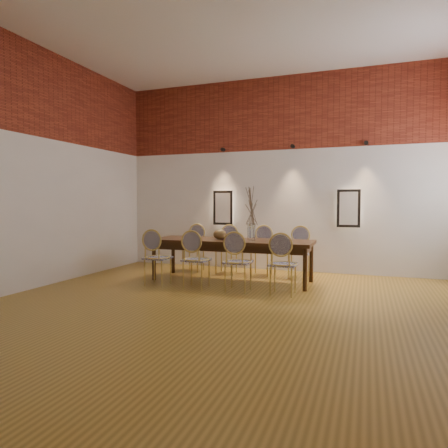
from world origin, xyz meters
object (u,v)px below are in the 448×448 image
(book, at_px, (229,239))
(chair_near_b, at_px, (196,260))
(chair_near_d, at_px, (283,264))
(dining_table, at_px, (232,260))
(bowl, at_px, (220,234))
(vase, at_px, (251,232))
(chair_far_d, at_px, (299,253))
(chair_far_a, at_px, (193,248))
(chair_near_c, at_px, (238,262))
(chair_far_c, at_px, (261,251))
(chair_near_a, at_px, (158,258))
(chair_far_b, at_px, (226,250))

(book, bearing_deg, chair_near_b, -112.36)
(chair_near_b, relative_size, chair_near_d, 1.00)
(dining_table, xyz_separation_m, bowl, (-0.20, -0.05, 0.46))
(vase, bearing_deg, chair_far_d, 46.29)
(chair_far_a, bearing_deg, vase, 152.88)
(chair_far_a, height_order, bowl, chair_far_a)
(chair_near_c, xyz_separation_m, book, (-0.41, 0.76, 0.30))
(dining_table, bearing_deg, chair_far_c, 64.11)
(chair_near_a, relative_size, book, 3.62)
(chair_near_c, xyz_separation_m, vase, (0.01, 0.74, 0.43))
(vase, xyz_separation_m, book, (-0.42, 0.02, -0.14))
(chair_near_b, height_order, chair_near_c, same)
(chair_far_b, bearing_deg, chair_far_d, 180.00)
(chair_near_a, xyz_separation_m, bowl, (0.88, 0.70, 0.37))
(chair_near_b, relative_size, chair_near_c, 1.00)
(dining_table, xyz_separation_m, chair_near_c, (0.36, -0.74, 0.09))
(chair_far_c, xyz_separation_m, bowl, (-0.56, -0.80, 0.37))
(bowl, relative_size, book, 0.92)
(chair_far_c, height_order, vase, vase)
(chair_near_b, bearing_deg, chair_far_b, 90.00)
(chair_far_c, relative_size, vase, 3.13)
(dining_table, xyz_separation_m, vase, (0.37, 0.00, 0.53))
(chair_near_b, height_order, chair_near_d, same)
(chair_near_a, distance_m, chair_far_a, 1.49)
(chair_far_c, bearing_deg, chair_near_c, 90.00)
(chair_far_c, bearing_deg, book, 60.72)
(chair_far_d, height_order, bowl, chair_far_d)
(chair_near_d, relative_size, chair_far_b, 1.00)
(vase, bearing_deg, chair_far_b, 134.58)
(dining_table, height_order, bowl, bowl)
(chair_far_c, bearing_deg, chair_near_d, 115.89)
(chair_far_d, relative_size, book, 3.62)
(chair_far_a, xyz_separation_m, chair_far_c, (1.45, 0.00, 0.00))
(chair_near_a, relative_size, chair_near_d, 1.00)
(vase, xyz_separation_m, bowl, (-0.57, -0.05, -0.06))
(chair_far_b, relative_size, chair_far_c, 1.00)
(chair_far_c, bearing_deg, dining_table, 64.11)
(chair_near_d, bearing_deg, chair_far_d, 90.00)
(chair_near_b, distance_m, chair_far_b, 1.49)
(chair_far_d, bearing_deg, bowl, 31.68)
(chair_near_a, height_order, bowl, chair_near_a)
(vase, bearing_deg, chair_near_a, -152.78)
(chair_far_b, relative_size, vase, 3.13)
(dining_table, height_order, chair_far_c, chair_far_c)
(chair_far_a, relative_size, chair_far_d, 1.00)
(chair_near_c, xyz_separation_m, chair_near_d, (0.72, 0.00, 0.00))
(chair_far_d, bearing_deg, chair_far_a, -0.00)
(chair_near_c, xyz_separation_m, chair_far_c, (-0.00, 1.49, 0.00))
(chair_near_a, xyz_separation_m, chair_near_c, (1.45, 0.00, 0.00))
(chair_near_c, distance_m, chair_far_a, 2.08)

